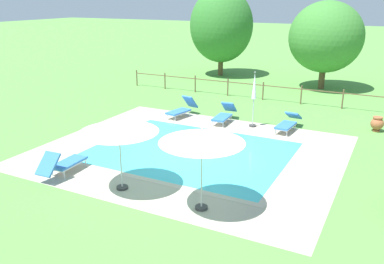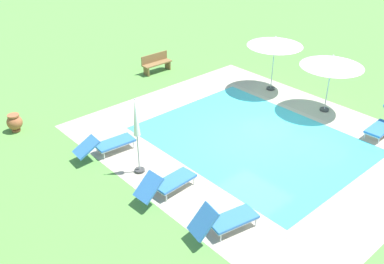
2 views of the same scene
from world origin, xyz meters
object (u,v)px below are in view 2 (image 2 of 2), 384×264
at_px(wooden_bench_lawn_side, 156,62).
at_px(terracotta_urn_near_fence, 15,122).
at_px(patio_umbrella_open_foreground, 275,42).
at_px(patio_umbrella_closed_row_west, 136,126).
at_px(sun_lounger_north_mid, 384,124).
at_px(patio_umbrella_open_by_bench, 332,61).
at_px(sun_lounger_south_near_corner, 225,220).
at_px(sun_lounger_north_near_steps, 107,144).
at_px(sun_lounger_north_far, 167,183).

xyz_separation_m(wooden_bench_lawn_side, terracotta_urn_near_fence, (-1.15, 7.36, -0.11)).
relative_size(patio_umbrella_open_foreground, patio_umbrella_closed_row_west, 0.94).
height_order(sun_lounger_north_mid, patio_umbrella_open_by_bench, patio_umbrella_open_by_bench).
height_order(sun_lounger_south_near_corner, wooden_bench_lawn_side, sun_lounger_south_near_corner).
height_order(sun_lounger_north_mid, wooden_bench_lawn_side, sun_lounger_north_mid).
height_order(sun_lounger_north_near_steps, terracotta_urn_near_fence, sun_lounger_north_near_steps).
height_order(sun_lounger_north_near_steps, patio_umbrella_open_by_bench, patio_umbrella_open_by_bench).
relative_size(sun_lounger_north_mid, wooden_bench_lawn_side, 1.29).
xyz_separation_m(sun_lounger_north_far, patio_umbrella_open_by_bench, (-0.02, -8.01, 1.68)).
distance_m(sun_lounger_south_near_corner, wooden_bench_lawn_side, 11.35).
distance_m(sun_lounger_north_mid, patio_umbrella_closed_row_west, 8.93).
height_order(patio_umbrella_open_foreground, patio_umbrella_open_by_bench, patio_umbrella_open_foreground).
distance_m(patio_umbrella_closed_row_west, terracotta_urn_near_fence, 5.57).
height_order(sun_lounger_south_near_corner, terracotta_urn_near_fence, sun_lounger_south_near_corner).
xyz_separation_m(sun_lounger_north_near_steps, patio_umbrella_closed_row_west, (-1.58, -0.17, 1.26)).
distance_m(sun_lounger_north_mid, sun_lounger_north_far, 8.35).
bearing_deg(sun_lounger_south_near_corner, patio_umbrella_closed_row_west, 0.47).
bearing_deg(patio_umbrella_closed_row_west, sun_lounger_north_far, 178.13).
xyz_separation_m(sun_lounger_north_near_steps, wooden_bench_lawn_side, (4.68, -5.69, 0.11)).
relative_size(sun_lounger_north_far, sun_lounger_south_near_corner, 1.02).
distance_m(sun_lounger_north_mid, patio_umbrella_open_by_bench, 2.94).
relative_size(sun_lounger_north_near_steps, sun_lounger_north_mid, 1.07).
bearing_deg(patio_umbrella_closed_row_west, terracotta_urn_near_fence, 19.75).
bearing_deg(terracotta_urn_near_fence, sun_lounger_north_mid, -132.58).
relative_size(sun_lounger_north_near_steps, terracotta_urn_near_fence, 3.16).
bearing_deg(sun_lounger_north_near_steps, sun_lounger_north_mid, -123.91).
xyz_separation_m(sun_lounger_north_far, patio_umbrella_closed_row_west, (1.44, -0.05, 1.24)).
bearing_deg(sun_lounger_south_near_corner, patio_umbrella_open_by_bench, -74.43).
bearing_deg(sun_lounger_north_far, terracotta_urn_near_fence, 15.26).
relative_size(sun_lounger_north_mid, terracotta_urn_near_fence, 2.94).
bearing_deg(patio_umbrella_open_foreground, sun_lounger_north_far, 108.69).
bearing_deg(patio_umbrella_open_by_bench, sun_lounger_south_near_corner, 105.57).
distance_m(wooden_bench_lawn_side, terracotta_urn_near_fence, 7.45).
bearing_deg(terracotta_urn_near_fence, wooden_bench_lawn_side, -81.12).
height_order(sun_lounger_north_near_steps, wooden_bench_lawn_side, wooden_bench_lawn_side).
relative_size(sun_lounger_north_far, patio_umbrella_open_by_bench, 0.84).
bearing_deg(wooden_bench_lawn_side, sun_lounger_south_near_corner, 151.05).
bearing_deg(patio_umbrella_open_by_bench, terracotta_urn_near_fence, 56.16).
bearing_deg(patio_umbrella_closed_row_west, patio_umbrella_open_by_bench, -100.41).
bearing_deg(terracotta_urn_near_fence, sun_lounger_south_near_corner, -168.02).
bearing_deg(patio_umbrella_open_foreground, sun_lounger_north_near_steps, 87.89).
xyz_separation_m(sun_lounger_north_far, sun_lounger_south_near_corner, (-2.23, -0.08, 0.01)).
relative_size(patio_umbrella_open_by_bench, terracotta_urn_near_fence, 3.60).
bearing_deg(wooden_bench_lawn_side, terracotta_urn_near_fence, 98.88).
height_order(sun_lounger_north_far, terracotta_urn_near_fence, sun_lounger_north_far).
relative_size(patio_umbrella_open_foreground, terracotta_urn_near_fence, 3.61).
distance_m(sun_lounger_south_near_corner, patio_umbrella_closed_row_west, 3.87).
xyz_separation_m(sun_lounger_north_near_steps, patio_umbrella_open_foreground, (-0.30, -8.16, 1.80)).
bearing_deg(sun_lounger_north_near_steps, patio_umbrella_closed_row_west, -173.83).
bearing_deg(terracotta_urn_near_fence, patio_umbrella_closed_row_west, -160.25).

